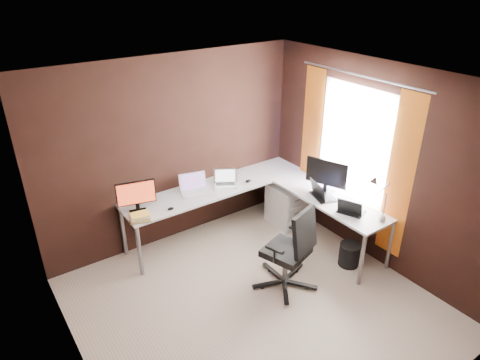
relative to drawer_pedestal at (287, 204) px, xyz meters
name	(u,v)px	position (x,y,z in m)	size (l,w,h in m)	color
room	(279,195)	(-1.09, -1.08, 0.98)	(3.60, 3.60, 2.50)	#BBA892
desk	(260,196)	(-0.59, -0.11, 0.38)	(2.65, 2.25, 0.73)	white
drawer_pedestal	(287,204)	(0.00, 0.00, 0.00)	(0.42, 0.50, 0.60)	white
monitor_left	(136,195)	(-2.11, 0.34, 0.66)	(0.46, 0.18, 0.41)	black
monitor_right	(326,174)	(0.12, -0.60, 0.69)	(0.23, 0.53, 0.46)	black
laptop_white	(194,188)	(-1.29, 0.40, 0.48)	(0.41, 0.33, 0.24)	white
laptop_silver	(225,182)	(-0.84, 0.33, 0.48)	(0.38, 0.35, 0.21)	silver
laptop_black_big	(321,194)	(-0.03, -0.68, 0.48)	(0.34, 0.41, 0.23)	black
laptop_black_small	(350,210)	(-0.02, -1.17, 0.48)	(0.32, 0.36, 0.20)	black
book_stack	(140,217)	(-2.16, 0.15, 0.47)	(0.29, 0.26, 0.08)	tan
mouse_left	(171,209)	(-1.76, 0.15, 0.45)	(0.08, 0.05, 0.03)	black
mouse_corner	(248,181)	(-0.54, 0.21, 0.45)	(0.09, 0.06, 0.04)	black
desk_lamp	(378,194)	(0.09, -1.44, 0.78)	(0.18, 0.21, 0.55)	slate
office_chair	(288,264)	(-0.90, -1.08, 0.01)	(0.60, 0.63, 1.07)	black
wastebasket	(349,255)	(-0.01, -1.23, -0.15)	(0.26, 0.26, 0.30)	black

